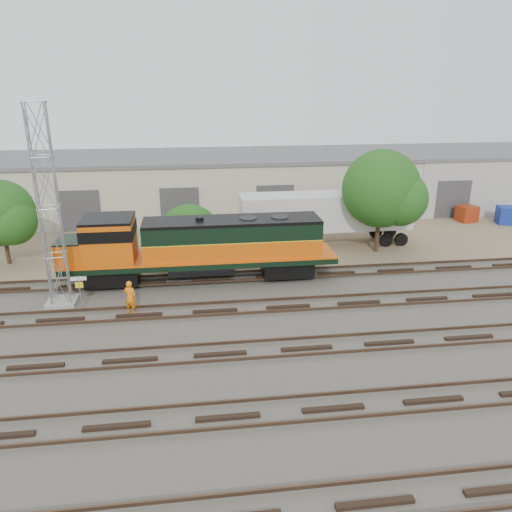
{
  "coord_description": "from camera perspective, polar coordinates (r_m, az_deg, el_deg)",
  "views": [
    {
      "loc": [
        -4.94,
        -22.81,
        11.87
      ],
      "look_at": [
        -1.45,
        4.0,
        2.2
      ],
      "focal_mm": 35.0,
      "sensor_mm": 36.0,
      "label": 1
    }
  ],
  "objects": [
    {
      "name": "ground",
      "position": [
        26.18,
        4.32,
        -7.34
      ],
      "size": [
        140.0,
        140.0,
        0.0
      ],
      "primitive_type": "plane",
      "color": "#47423A",
      "rests_on": "ground"
    },
    {
      "name": "dirt_strip",
      "position": [
        39.93,
        0.03,
        2.4
      ],
      "size": [
        80.0,
        16.0,
        0.02
      ],
      "primitive_type": "cube",
      "color": "#726047",
      "rests_on": "ground"
    },
    {
      "name": "tracks",
      "position": [
        23.58,
        5.8,
        -10.44
      ],
      "size": [
        80.0,
        20.4,
        0.28
      ],
      "color": "black",
      "rests_on": "ground"
    },
    {
      "name": "warehouse",
      "position": [
        46.97,
        -1.19,
        8.36
      ],
      "size": [
        58.4,
        10.4,
        5.3
      ],
      "color": "beige",
      "rests_on": "ground"
    },
    {
      "name": "locomotive",
      "position": [
        30.36,
        -6.89,
        1.14
      ],
      "size": [
        16.52,
        2.9,
        3.97
      ],
      "color": "black",
      "rests_on": "tracks"
    },
    {
      "name": "signal_tower",
      "position": [
        28.38,
        -22.53,
        4.68
      ],
      "size": [
        1.59,
        1.59,
        10.81
      ],
      "rotation": [
        0.0,
        0.0,
        0.16
      ],
      "color": "gray",
      "rests_on": "ground"
    },
    {
      "name": "sign_post",
      "position": [
        28.2,
        -19.53,
        -3.33
      ],
      "size": [
        0.81,
        0.07,
        1.98
      ],
      "color": "gray",
      "rests_on": "ground"
    },
    {
      "name": "worker",
      "position": [
        27.3,
        -14.18,
        -4.58
      ],
      "size": [
        0.78,
        0.63,
        1.86
      ],
      "primitive_type": "imported",
      "rotation": [
        0.0,
        0.0,
        2.82
      ],
      "color": "orange",
      "rests_on": "ground"
    },
    {
      "name": "semi_trailer",
      "position": [
        37.43,
        8.45,
        4.91
      ],
      "size": [
        12.76,
        2.72,
        3.92
      ],
      "rotation": [
        0.0,
        0.0,
        0.01
      ],
      "color": "silver",
      "rests_on": "ground"
    },
    {
      "name": "dumpster_blue",
      "position": [
        48.1,
        26.78,
        4.18
      ],
      "size": [
        1.95,
        1.88,
        1.5
      ],
      "primitive_type": "cube",
      "rotation": [
        0.0,
        0.0,
        -0.28
      ],
      "color": "navy",
      "rests_on": "ground"
    },
    {
      "name": "dumpster_red",
      "position": [
        47.4,
        22.94,
        4.48
      ],
      "size": [
        1.74,
        1.66,
        1.4
      ],
      "primitive_type": "cube",
      "rotation": [
        0.0,
        0.0,
        0.19
      ],
      "color": "maroon",
      "rests_on": "ground"
    },
    {
      "name": "tree_west",
      "position": [
        36.54,
        -26.88,
        4.17
      ],
      "size": [
        4.6,
        4.38,
        5.73
      ],
      "color": "#382619",
      "rests_on": "ground"
    },
    {
      "name": "tree_mid",
      "position": [
        33.86,
        -7.23,
        2.12
      ],
      "size": [
        4.42,
        4.21,
        4.21
      ],
      "color": "#382619",
      "rests_on": "ground"
    },
    {
      "name": "tree_east",
      "position": [
        35.95,
        14.62,
        7.17
      ],
      "size": [
        5.7,
        5.43,
        7.33
      ],
      "color": "#382619",
      "rests_on": "ground"
    }
  ]
}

